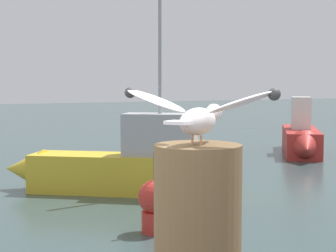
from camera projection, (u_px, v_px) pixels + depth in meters
mooring_post at (197, 246)px, 2.04m from camera, size 0.32×0.32×0.75m
seagull at (199, 113)px, 2.00m from camera, size 0.43×0.57×0.21m
boat_yellow at (123, 166)px, 12.15m from camera, size 4.82×3.88×4.31m
boat_red at (302, 139)px, 18.46m from camera, size 3.63×4.49×1.97m
channel_buoy at (155, 204)px, 8.93m from camera, size 0.56×0.56×1.33m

